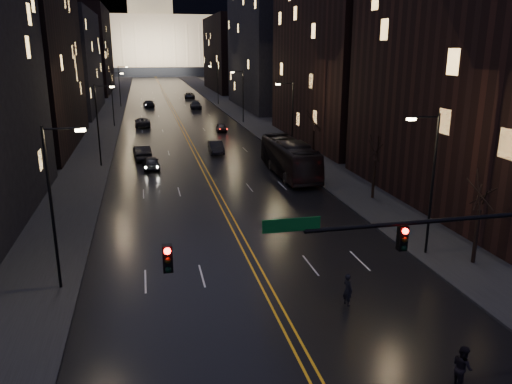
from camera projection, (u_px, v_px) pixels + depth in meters
ground at (312, 374)px, 20.16m from camera, size 900.00×900.00×0.00m
road at (165, 94)px, 142.04m from camera, size 20.00×320.00×0.02m
sidewalk_left at (114, 95)px, 139.09m from camera, size 8.00×320.00×0.16m
sidewalk_right at (213, 93)px, 144.96m from camera, size 8.00×320.00×0.16m
center_line at (165, 94)px, 142.04m from camera, size 0.62×320.00×0.01m
building_left_mid at (17, 37)px, 62.51m from camera, size 12.00×30.00×28.00m
building_left_far at (64, 62)px, 99.24m from camera, size 12.00×34.00×20.00m
building_left_dist at (87, 51)px, 143.69m from camera, size 12.00×40.00×24.00m
building_right_near at (485, 57)px, 39.98m from camera, size 12.00×26.00×24.00m
building_right_mid at (269, 47)px, 107.21m from camera, size 12.00×34.00×26.00m
building_right_dist at (231, 54)px, 152.77m from camera, size 12.00×40.00×22.00m
capitol at (152, 39)px, 249.80m from camera, size 90.00×50.00×58.50m
traffic_signal at (456, 245)px, 19.98m from camera, size 17.29×0.45×7.00m
streetlamp_right_near at (430, 178)px, 30.39m from camera, size 2.13×0.25×9.00m
streetlamp_left_near at (55, 200)px, 25.86m from camera, size 2.13×0.25×9.00m
streetlamp_right_mid at (291, 115)px, 58.52m from camera, size 2.13×0.25×9.00m
streetlamp_left_mid at (99, 121)px, 53.99m from camera, size 2.13×0.25×9.00m
streetlamp_right_far at (242, 94)px, 86.64m from camera, size 2.13×0.25×9.00m
streetlamp_left_far at (113, 96)px, 82.12m from camera, size 2.13×0.25×9.00m
streetlamp_right_dist at (217, 82)px, 114.77m from camera, size 2.13×0.25×9.00m
streetlamp_left_dist at (120, 84)px, 110.24m from camera, size 2.13×0.25×9.00m
tree_right_near at (482, 193)px, 29.13m from camera, size 2.40×2.40×6.65m
tree_right_mid at (376, 148)px, 42.25m from camera, size 2.40×2.40×6.65m
tree_right_far at (314, 122)px, 57.25m from camera, size 2.40×2.40×6.65m
bus at (289, 158)px, 51.50m from camera, size 3.04×12.87×3.58m
oncoming_car_a at (151, 163)px, 54.11m from camera, size 1.94×4.39×1.47m
oncoming_car_b at (142, 152)px, 58.91m from camera, size 2.26×5.28×1.69m
oncoming_car_c at (142, 122)px, 83.66m from camera, size 2.59×5.48×1.51m
oncoming_car_d at (149, 104)px, 111.62m from camera, size 2.70×5.48×1.53m
receding_car_a at (216, 147)px, 62.25m from camera, size 1.76×4.75×1.55m
receding_car_b at (221, 128)px, 78.34m from camera, size 1.99×4.14×1.36m
receding_car_c at (196, 105)px, 107.91m from camera, size 2.49×5.74×1.64m
receding_car_d at (190, 96)px, 130.12m from camera, size 2.87×5.70×1.55m
pedestrian_a at (348, 290)px, 25.35m from camera, size 0.55×0.72×1.74m
pedestrian_b at (462, 367)px, 19.16m from camera, size 0.54×0.91×1.80m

